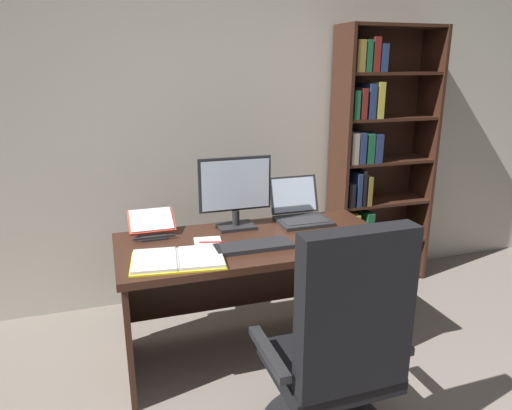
% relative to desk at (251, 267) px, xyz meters
% --- Properties ---
extents(wall_back, '(5.37, 0.12, 2.61)m').
position_rel_desk_xyz_m(wall_back, '(0.22, 0.84, 0.78)').
color(wall_back, beige).
rests_on(wall_back, ground).
extents(desk, '(1.53, 0.71, 0.72)m').
position_rel_desk_xyz_m(desk, '(0.00, 0.00, 0.00)').
color(desk, '#381E14').
rests_on(desk, ground).
extents(bookshelf, '(0.77, 0.30, 1.94)m').
position_rel_desk_xyz_m(bookshelf, '(1.15, 0.61, 0.45)').
color(bookshelf, '#381E14').
rests_on(bookshelf, ground).
extents(office_chair, '(0.62, 0.60, 1.09)m').
position_rel_desk_xyz_m(office_chair, '(0.10, -0.93, -0.06)').
color(office_chair, '#232326').
rests_on(office_chair, ground).
extents(monitor, '(0.44, 0.16, 0.43)m').
position_rel_desk_xyz_m(monitor, '(-0.05, 0.16, 0.41)').
color(monitor, '#232326').
rests_on(monitor, desk).
extents(laptop, '(0.32, 0.34, 0.26)m').
position_rel_desk_xyz_m(laptop, '(0.38, 0.17, 0.25)').
color(laptop, '#232326').
rests_on(laptop, desk).
extents(keyboard, '(0.42, 0.15, 0.02)m').
position_rel_desk_xyz_m(keyboard, '(-0.05, -0.20, 0.21)').
color(keyboard, '#232326').
rests_on(keyboard, desk).
extents(computer_mouse, '(0.06, 0.10, 0.04)m').
position_rel_desk_xyz_m(computer_mouse, '(0.25, -0.20, 0.22)').
color(computer_mouse, '#232326').
rests_on(computer_mouse, desk).
extents(reading_stand_with_book, '(0.26, 0.25, 0.12)m').
position_rel_desk_xyz_m(reading_stand_with_book, '(-0.54, 0.20, 0.26)').
color(reading_stand_with_book, '#232326').
rests_on(reading_stand_with_book, desk).
extents(open_binder, '(0.50, 0.35, 0.02)m').
position_rel_desk_xyz_m(open_binder, '(-0.46, -0.25, 0.21)').
color(open_binder, yellow).
rests_on(open_binder, desk).
extents(notepad, '(0.17, 0.23, 0.01)m').
position_rel_desk_xyz_m(notepad, '(-0.26, -0.07, 0.20)').
color(notepad, silver).
rests_on(notepad, desk).
extents(pen, '(0.14, 0.05, 0.01)m').
position_rel_desk_xyz_m(pen, '(-0.24, -0.07, 0.21)').
color(pen, maroon).
rests_on(pen, notepad).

